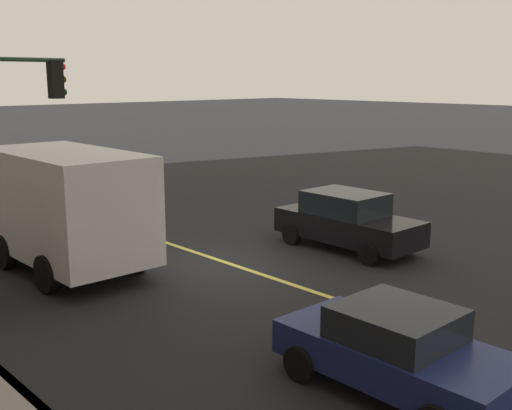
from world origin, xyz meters
TOP-DOWN VIEW (x-y plane):
  - ground at (0.00, 0.00)m, footprint 200.00×200.00m
  - lane_stripe_center at (0.00, 0.00)m, footprint 80.00×0.16m
  - car_navy at (-7.06, 2.50)m, footprint 3.81×1.92m
  - car_black at (-1.16, -3.51)m, footprint 4.30×1.94m
  - truck_white at (3.10, 3.35)m, footprint 7.22×2.65m

SIDE VIEW (x-z plane):
  - ground at x=0.00m, z-range 0.00..0.00m
  - lane_stripe_center at x=0.00m, z-range 0.00..0.01m
  - car_navy at x=-7.06m, z-range 0.02..1.40m
  - car_black at x=-1.16m, z-range 0.01..1.66m
  - truck_white at x=3.10m, z-range 0.09..3.17m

